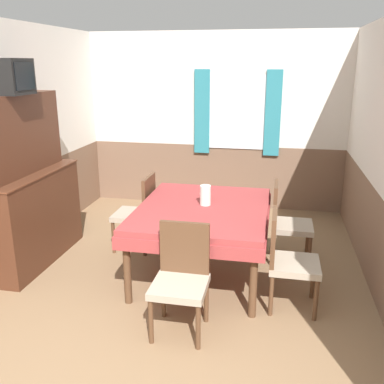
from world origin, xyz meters
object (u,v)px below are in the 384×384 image
dining_table (203,216)px  chair_left_far (139,210)px  chair_right_far (286,220)px  chair_head_near (181,276)px  chair_right_near (287,258)px  vase (205,195)px  tv (12,77)px  sideboard (29,194)px

dining_table → chair_left_far: (-0.85, 0.48, -0.16)m
chair_right_far → chair_head_near: size_ratio=1.00×
chair_right_far → chair_left_far: bearing=-90.0°
chair_right_far → chair_right_near: same height
dining_table → chair_right_near: 0.99m
chair_right_far → vase: (-0.84, -0.41, 0.37)m
chair_right_near → chair_left_far: bearing=-119.4°
tv → chair_right_near: bearing=-6.2°
chair_right_near → chair_right_far: bearing=-180.0°
chair_left_far → sideboard: bearing=116.9°
chair_head_near → tv: size_ratio=2.32×
chair_right_far → chair_right_near: 0.96m
chair_head_near → chair_right_near: bearing=-148.8°
chair_right_far → vase: size_ratio=4.37×
dining_table → vase: bearing=79.6°
dining_table → chair_right_far: size_ratio=1.80×
chair_right_near → tv: tv is taller
tv → vase: (1.89, 0.26, -1.17)m
dining_table → chair_head_near: bearing=-90.0°
chair_left_far → vase: vase is taller
dining_table → vase: 0.22m
dining_table → vase: (0.01, 0.07, 0.20)m
tv → vase: bearing=7.7°
chair_left_far → chair_right_far: 1.70m
chair_right_near → tv: size_ratio=2.32×
dining_table → chair_right_far: (0.85, 0.48, -0.16)m
dining_table → tv: size_ratio=4.17×
chair_left_far → chair_head_near: same height
chair_right_near → sideboard: (-2.77, 0.42, 0.30)m
chair_left_far → chair_right_far: bearing=-90.0°
sideboard → tv: (0.04, -0.13, 1.25)m
dining_table → chair_right_near: chair_right_near is taller
chair_left_far → sideboard: 1.23m
chair_right_far → chair_right_near: (0.00, -0.96, 0.00)m
vase → tv: bearing=-172.3°
sideboard → chair_right_far: bearing=11.0°
tv → sideboard: bearing=109.5°
chair_right_near → vase: 1.07m
chair_head_near → chair_right_near: (0.85, 0.52, 0.00)m
dining_table → chair_right_far: chair_right_far is taller
chair_right_far → chair_head_near: 1.71m
vase → sideboard: bearing=-176.2°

